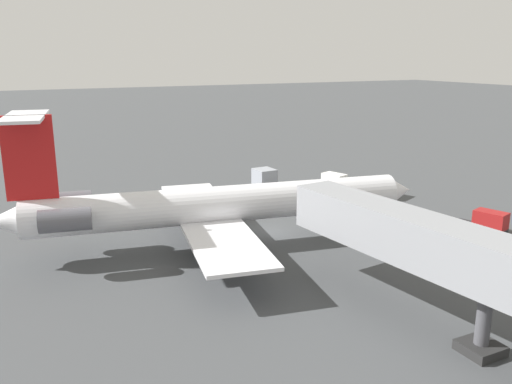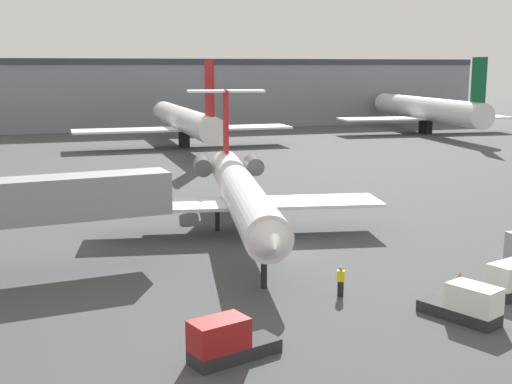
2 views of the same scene
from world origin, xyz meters
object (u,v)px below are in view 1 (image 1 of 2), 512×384
baggage_tug_spare (331,183)px  jet_bridge (440,249)px  traffic_cone_near (312,194)px  regional_jet (209,204)px  baggage_tug_trailing (486,224)px  ground_crew_marshaller (363,208)px  cargo_container_uld (264,177)px  baggage_tug_lead (378,190)px

baggage_tug_spare → jet_bridge: bearing=156.1°
traffic_cone_near → regional_jet: bearing=121.5°
baggage_tug_trailing → baggage_tug_spare: bearing=10.6°
ground_crew_marshaller → regional_jet: bearing=94.8°
baggage_tug_spare → cargo_container_uld: size_ratio=1.77×
regional_jet → baggage_tug_trailing: size_ratio=7.38×
cargo_container_uld → traffic_cone_near: size_ratio=4.36×
jet_bridge → traffic_cone_near: 27.00m
regional_jet → baggage_tug_lead: regional_jet is taller
regional_jet → jet_bridge: regional_jet is taller
baggage_tug_lead → traffic_cone_near: 6.48m
jet_bridge → traffic_cone_near: jet_bridge is taller
regional_jet → jet_bridge: (-16.29, -5.98, 1.02)m
baggage_tug_lead → traffic_cone_near: size_ratio=7.69×
baggage_tug_lead → ground_crew_marshaller: bearing=130.2°
cargo_container_uld → baggage_tug_lead: bearing=-142.4°
regional_jet → ground_crew_marshaller: regional_jet is taller
ground_crew_marshaller → traffic_cone_near: ground_crew_marshaller is taller
jet_bridge → traffic_cone_near: bearing=-18.9°
jet_bridge → baggage_tug_lead: (21.88, -14.13, -3.56)m
ground_crew_marshaller → cargo_container_uld: 14.38m
ground_crew_marshaller → baggage_tug_lead: 6.72m
jet_bridge → baggage_tug_spare: 29.18m
baggage_tug_spare → traffic_cone_near: bearing=111.7°
ground_crew_marshaller → cargo_container_uld: bearing=9.7°
baggage_tug_spare → cargo_container_uld: bearing=44.7°
traffic_cone_near → cargo_container_uld: bearing=17.8°
baggage_tug_lead → traffic_cone_near: (3.37, 5.50, -0.56)m
ground_crew_marshaller → baggage_tug_trailing: size_ratio=0.40×
baggage_tug_spare → regional_jet: bearing=119.9°
jet_bridge → baggage_tug_trailing: size_ratio=4.29×
ground_crew_marshaller → traffic_cone_near: bearing=2.7°
regional_jet → baggage_tug_spare: regional_jet is taller
regional_jet → ground_crew_marshaller: bearing=-85.2°
baggage_tug_trailing → jet_bridge: bearing=122.7°
ground_crew_marshaller → traffic_cone_near: 7.74m
cargo_container_uld → traffic_cone_near: 6.81m
ground_crew_marshaller → cargo_container_uld: (14.17, 2.43, 0.06)m
baggage_tug_trailing → traffic_cone_near: bearing=21.8°
jet_bridge → cargo_container_uld: 32.57m
jet_bridge → cargo_container_uld: size_ratio=7.58×
regional_jet → baggage_tug_spare: (10.19, -17.71, -2.53)m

